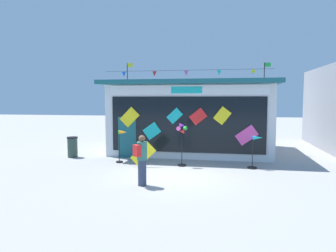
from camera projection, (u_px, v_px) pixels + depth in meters
ground_plane at (174, 176)px, 11.61m from camera, size 80.00×80.00×0.00m
kite_shop_building at (193, 116)px, 17.35m from camera, size 8.47×6.42×4.92m
wind_spinner_far_left at (122, 142)px, 13.99m from camera, size 0.55×0.31×1.47m
wind_spinner_left at (182, 137)px, 13.24m from camera, size 0.45×0.37×1.85m
wind_spinner_center_left at (255, 151)px, 12.80m from camera, size 0.61×0.39×1.37m
person_near_camera at (142, 159)px, 10.27m from camera, size 0.45×0.47×1.68m
trash_bin at (73, 147)px, 15.35m from camera, size 0.52×0.52×1.01m
display_kite_on_ground at (143, 154)px, 13.18m from camera, size 1.07×0.35×1.07m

